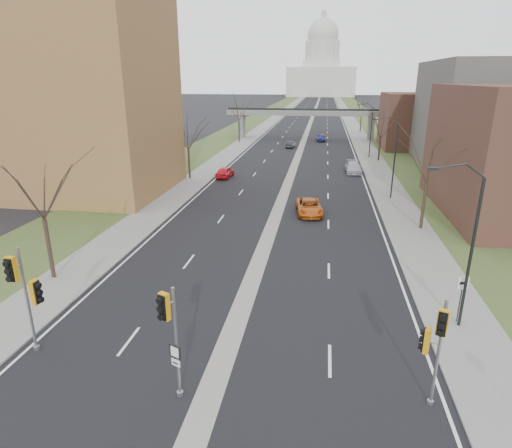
% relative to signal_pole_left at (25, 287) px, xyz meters
% --- Properties ---
extents(ground, '(700.00, 700.00, 0.00)m').
position_rel_signal_pole_left_xyz_m(ground, '(8.97, -0.45, -3.52)').
color(ground, black).
rests_on(ground, ground).
extents(road_surface, '(20.00, 600.00, 0.01)m').
position_rel_signal_pole_left_xyz_m(road_surface, '(8.97, 149.55, -3.52)').
color(road_surface, black).
rests_on(road_surface, ground).
extents(median_strip, '(1.20, 600.00, 0.02)m').
position_rel_signal_pole_left_xyz_m(median_strip, '(8.97, 149.55, -3.52)').
color(median_strip, gray).
rests_on(median_strip, ground).
extents(sidewalk_right, '(4.00, 600.00, 0.12)m').
position_rel_signal_pole_left_xyz_m(sidewalk_right, '(20.97, 149.55, -3.46)').
color(sidewalk_right, gray).
rests_on(sidewalk_right, ground).
extents(sidewalk_left, '(4.00, 600.00, 0.12)m').
position_rel_signal_pole_left_xyz_m(sidewalk_left, '(-3.03, 149.55, -3.46)').
color(sidewalk_left, gray).
rests_on(sidewalk_left, ground).
extents(grass_verge_right, '(8.00, 600.00, 0.10)m').
position_rel_signal_pole_left_xyz_m(grass_verge_right, '(26.97, 149.55, -3.47)').
color(grass_verge_right, '#354721').
rests_on(grass_verge_right, ground).
extents(grass_verge_left, '(8.00, 600.00, 0.10)m').
position_rel_signal_pole_left_xyz_m(grass_verge_left, '(-9.03, 149.55, -3.47)').
color(grass_verge_left, '#354721').
rests_on(grass_verge_left, ground).
extents(apartment_building, '(25.00, 16.00, 22.00)m').
position_rel_signal_pole_left_xyz_m(apartment_building, '(-17.03, 29.55, 7.48)').
color(apartment_building, olive).
rests_on(apartment_building, ground).
extents(commercial_block_mid, '(18.00, 22.00, 15.00)m').
position_rel_signal_pole_left_xyz_m(commercial_block_mid, '(36.97, 51.55, 3.98)').
color(commercial_block_mid, '#54534D').
rests_on(commercial_block_mid, ground).
extents(commercial_block_far, '(14.00, 14.00, 10.00)m').
position_rel_signal_pole_left_xyz_m(commercial_block_far, '(30.97, 69.55, 1.48)').
color(commercial_block_far, '#523226').
rests_on(commercial_block_far, ground).
extents(pedestrian_bridge, '(34.00, 3.00, 6.45)m').
position_rel_signal_pole_left_xyz_m(pedestrian_bridge, '(8.97, 79.55, 1.32)').
color(pedestrian_bridge, slate).
rests_on(pedestrian_bridge, ground).
extents(capitol, '(48.00, 42.00, 55.75)m').
position_rel_signal_pole_left_xyz_m(capitol, '(8.97, 319.55, 15.08)').
color(capitol, '#B8B6A9').
rests_on(capitol, ground).
extents(streetlight_near, '(2.61, 0.20, 8.70)m').
position_rel_signal_pole_left_xyz_m(streetlight_near, '(19.96, 5.55, 3.43)').
color(streetlight_near, black).
rests_on(streetlight_near, sidewalk_right).
extents(streetlight_mid, '(2.61, 0.20, 8.70)m').
position_rel_signal_pole_left_xyz_m(streetlight_mid, '(19.96, 31.55, 3.43)').
color(streetlight_mid, black).
rests_on(streetlight_mid, sidewalk_right).
extents(streetlight_far, '(2.61, 0.20, 8.70)m').
position_rel_signal_pole_left_xyz_m(streetlight_far, '(19.96, 57.55, 3.43)').
color(streetlight_far, black).
rests_on(streetlight_far, sidewalk_right).
extents(tree_left_a, '(7.20, 7.20, 9.40)m').
position_rel_signal_pole_left_xyz_m(tree_left_a, '(-4.03, 7.55, 3.11)').
color(tree_left_a, '#382B21').
rests_on(tree_left_a, sidewalk_left).
extents(tree_left_b, '(6.75, 6.75, 8.81)m').
position_rel_signal_pole_left_xyz_m(tree_left_b, '(-4.03, 37.55, 2.70)').
color(tree_left_b, '#382B21').
rests_on(tree_left_b, sidewalk_left).
extents(tree_left_c, '(7.65, 7.65, 9.99)m').
position_rel_signal_pole_left_xyz_m(tree_left_c, '(-4.03, 71.55, 3.52)').
color(tree_left_c, '#382B21').
rests_on(tree_left_c, sidewalk_left).
extents(tree_right_a, '(7.20, 7.20, 9.40)m').
position_rel_signal_pole_left_xyz_m(tree_right_a, '(21.97, 21.55, 3.11)').
color(tree_right_a, '#382B21').
rests_on(tree_right_a, sidewalk_right).
extents(tree_right_b, '(6.30, 6.30, 8.22)m').
position_rel_signal_pole_left_xyz_m(tree_right_b, '(21.97, 54.55, 2.30)').
color(tree_right_b, '#382B21').
rests_on(tree_right_b, sidewalk_right).
extents(tree_right_c, '(7.65, 7.65, 9.99)m').
position_rel_signal_pole_left_xyz_m(tree_right_c, '(21.97, 94.55, 3.52)').
color(tree_right_c, '#382B21').
rests_on(tree_right_c, sidewalk_right).
extents(signal_pole_left, '(1.00, 0.93, 5.38)m').
position_rel_signal_pole_left_xyz_m(signal_pole_left, '(0.00, 0.00, 0.00)').
color(signal_pole_left, gray).
rests_on(signal_pole_left, ground).
extents(signal_pole_median, '(0.74, 0.84, 5.03)m').
position_rel_signal_pole_left_xyz_m(signal_pole_median, '(7.65, -2.02, -0.02)').
color(signal_pole_median, gray).
rests_on(signal_pole_median, ground).
extents(signal_pole_right, '(0.80, 1.08, 4.79)m').
position_rel_signal_pole_left_xyz_m(signal_pole_right, '(17.76, -0.77, -0.39)').
color(signal_pole_right, gray).
rests_on(signal_pole_right, ground).
extents(speed_limit_sign, '(0.57, 0.15, 2.66)m').
position_rel_signal_pole_left_xyz_m(speed_limit_sign, '(20.77, 5.94, -1.57)').
color(speed_limit_sign, black).
rests_on(speed_limit_sign, sidewalk_right).
extents(car_left_near, '(1.98, 4.39, 1.46)m').
position_rel_signal_pole_left_xyz_m(car_left_near, '(0.36, 39.10, -2.79)').
color(car_left_near, red).
rests_on(car_left_near, ground).
extents(car_left_far, '(1.67, 3.85, 1.23)m').
position_rel_signal_pole_left_xyz_m(car_left_far, '(6.97, 66.37, -2.91)').
color(car_left_far, black).
rests_on(car_left_far, ground).
extents(car_right_near, '(3.05, 5.44, 1.44)m').
position_rel_signal_pole_left_xyz_m(car_right_near, '(12.10, 24.52, -2.80)').
color(car_right_near, '#B85413').
rests_on(car_right_near, ground).
extents(car_right_mid, '(2.19, 5.14, 1.48)m').
position_rel_signal_pole_left_xyz_m(car_right_mid, '(17.47, 44.89, -2.78)').
color(car_right_mid, '#ACABB3').
rests_on(car_right_mid, ground).
extents(car_right_far, '(2.15, 4.49, 1.48)m').
position_rel_signal_pole_left_xyz_m(car_right_far, '(12.52, 76.16, -2.78)').
color(car_right_far, navy).
rests_on(car_right_far, ground).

